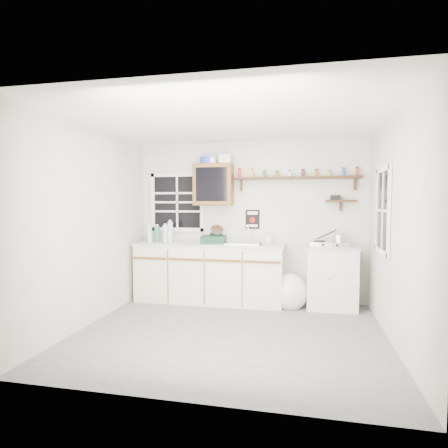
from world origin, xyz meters
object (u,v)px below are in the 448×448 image
object	(u,v)px
right_cabinet	(331,277)
spice_shelf	(296,177)
main_cabinet	(209,272)
upper_cabinet	(214,185)
hotplate	(329,244)
dish_rack	(214,237)

from	to	relation	value
right_cabinet	spice_shelf	xyz separation A→B (m)	(-0.53, 0.19, 1.47)
main_cabinet	right_cabinet	bearing A→B (deg)	0.79
upper_cabinet	spice_shelf	size ratio (longest dim) A/B	0.34
right_cabinet	hotplate	bearing A→B (deg)	-154.15
main_cabinet	right_cabinet	xyz separation A→B (m)	(1.83, 0.03, -0.01)
right_cabinet	spice_shelf	bearing A→B (deg)	160.54
hotplate	right_cabinet	bearing A→B (deg)	28.13
dish_rack	main_cabinet	bearing A→B (deg)	177.93
right_cabinet	hotplate	xyz separation A→B (m)	(-0.04, -0.02, 0.49)
spice_shelf	dish_rack	bearing A→B (deg)	-170.31
upper_cabinet	hotplate	distance (m)	1.97
main_cabinet	hotplate	bearing A→B (deg)	0.17
main_cabinet	hotplate	xyz separation A→B (m)	(1.79, 0.01, 0.49)
main_cabinet	hotplate	distance (m)	1.86
main_cabinet	right_cabinet	distance (m)	1.84
upper_cabinet	dish_rack	size ratio (longest dim) A/B	1.65
main_cabinet	upper_cabinet	xyz separation A→B (m)	(0.03, 0.14, 1.36)
right_cabinet	spice_shelf	distance (m)	1.57
spice_shelf	hotplate	world-z (taller)	spice_shelf
dish_rack	upper_cabinet	bearing A→B (deg)	103.22
dish_rack	hotplate	bearing A→B (deg)	-5.08
upper_cabinet	spice_shelf	bearing A→B (deg)	3.13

